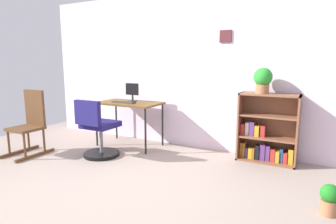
{
  "coord_description": "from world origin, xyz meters",
  "views": [
    {
      "loc": [
        2.06,
        -2.07,
        1.36
      ],
      "look_at": [
        0.29,
        1.21,
        0.71
      ],
      "focal_mm": 30.64,
      "sensor_mm": 36.0,
      "label": 1
    }
  ],
  "objects_px": {
    "keyboard": "(124,102)",
    "potted_plant_on_shelf": "(263,79)",
    "office_chair": "(98,132)",
    "bookshelf_low": "(267,132)",
    "rocking_chair": "(30,123)",
    "potted_plant_floor": "(329,199)",
    "desk": "(129,106)",
    "monitor": "(132,92)"
  },
  "relations": [
    {
      "from": "desk",
      "to": "potted_plant_on_shelf",
      "type": "bearing_deg",
      "value": 6.58
    },
    {
      "from": "potted_plant_floor",
      "to": "keyboard",
      "type": "bearing_deg",
      "value": 163.77
    },
    {
      "from": "desk",
      "to": "potted_plant_floor",
      "type": "bearing_deg",
      "value": -18.15
    },
    {
      "from": "rocking_chair",
      "to": "monitor",
      "type": "bearing_deg",
      "value": 47.6
    },
    {
      "from": "keyboard",
      "to": "potted_plant_floor",
      "type": "xyz_separation_m",
      "value": [
        2.91,
        -0.85,
        -0.58
      ]
    },
    {
      "from": "office_chair",
      "to": "potted_plant_floor",
      "type": "xyz_separation_m",
      "value": [
        2.92,
        -0.25,
        -0.21
      ]
    },
    {
      "from": "desk",
      "to": "potted_plant_floor",
      "type": "height_order",
      "value": "desk"
    },
    {
      "from": "rocking_chair",
      "to": "potted_plant_floor",
      "type": "distance_m",
      "value": 3.93
    },
    {
      "from": "keyboard",
      "to": "bookshelf_low",
      "type": "xyz_separation_m",
      "value": [
        2.14,
        0.38,
        -0.32
      ]
    },
    {
      "from": "keyboard",
      "to": "potted_plant_on_shelf",
      "type": "height_order",
      "value": "potted_plant_on_shelf"
    },
    {
      "from": "keyboard",
      "to": "potted_plant_on_shelf",
      "type": "bearing_deg",
      "value": 9.05
    },
    {
      "from": "rocking_chair",
      "to": "bookshelf_low",
      "type": "bearing_deg",
      "value": 22.86
    },
    {
      "from": "monitor",
      "to": "potted_plant_floor",
      "type": "height_order",
      "value": "monitor"
    },
    {
      "from": "office_chair",
      "to": "potted_plant_on_shelf",
      "type": "xyz_separation_m",
      "value": [
        2.08,
        0.93,
        0.77
      ]
    },
    {
      "from": "desk",
      "to": "potted_plant_on_shelf",
      "type": "relative_size",
      "value": 3.0
    },
    {
      "from": "desk",
      "to": "monitor",
      "type": "xyz_separation_m",
      "value": [
        -0.0,
        0.1,
        0.22
      ]
    },
    {
      "from": "monitor",
      "to": "bookshelf_low",
      "type": "distance_m",
      "value": 2.17
    },
    {
      "from": "potted_plant_floor",
      "to": "monitor",
      "type": "bearing_deg",
      "value": 160.07
    },
    {
      "from": "potted_plant_floor",
      "to": "potted_plant_on_shelf",
      "type": "bearing_deg",
      "value": 125.68
    },
    {
      "from": "rocking_chair",
      "to": "potted_plant_floor",
      "type": "relative_size",
      "value": 3.3
    },
    {
      "from": "bookshelf_low",
      "to": "monitor",
      "type": "bearing_deg",
      "value": -174.99
    },
    {
      "from": "office_chair",
      "to": "bookshelf_low",
      "type": "xyz_separation_m",
      "value": [
        2.16,
        0.98,
        0.04
      ]
    },
    {
      "from": "monitor",
      "to": "office_chair",
      "type": "relative_size",
      "value": 0.35
    },
    {
      "from": "potted_plant_on_shelf",
      "to": "monitor",
      "type": "bearing_deg",
      "value": -176.27
    },
    {
      "from": "rocking_chair",
      "to": "keyboard",
      "type": "bearing_deg",
      "value": 43.15
    },
    {
      "from": "rocking_chair",
      "to": "potted_plant_floor",
      "type": "height_order",
      "value": "rocking_chair"
    },
    {
      "from": "keyboard",
      "to": "potted_plant_floor",
      "type": "distance_m",
      "value": 3.08
    },
    {
      "from": "monitor",
      "to": "bookshelf_low",
      "type": "height_order",
      "value": "monitor"
    },
    {
      "from": "desk",
      "to": "office_chair",
      "type": "bearing_deg",
      "value": -94.33
    },
    {
      "from": "keyboard",
      "to": "office_chair",
      "type": "xyz_separation_m",
      "value": [
        -0.02,
        -0.6,
        -0.37
      ]
    },
    {
      "from": "desk",
      "to": "monitor",
      "type": "distance_m",
      "value": 0.24
    },
    {
      "from": "monitor",
      "to": "keyboard",
      "type": "bearing_deg",
      "value": -99.63
    },
    {
      "from": "bookshelf_low",
      "to": "desk",
      "type": "bearing_deg",
      "value": -172.26
    },
    {
      "from": "potted_plant_floor",
      "to": "office_chair",
      "type": "bearing_deg",
      "value": 175.18
    },
    {
      "from": "keyboard",
      "to": "office_chair",
      "type": "relative_size",
      "value": 0.47
    },
    {
      "from": "monitor",
      "to": "potted_plant_on_shelf",
      "type": "height_order",
      "value": "potted_plant_on_shelf"
    },
    {
      "from": "office_chair",
      "to": "potted_plant_floor",
      "type": "relative_size",
      "value": 2.94
    },
    {
      "from": "desk",
      "to": "potted_plant_floor",
      "type": "xyz_separation_m",
      "value": [
        2.87,
        -0.94,
        -0.51
      ]
    },
    {
      "from": "monitor",
      "to": "potted_plant_on_shelf",
      "type": "bearing_deg",
      "value": 3.73
    },
    {
      "from": "monitor",
      "to": "rocking_chair",
      "type": "distance_m",
      "value": 1.6
    },
    {
      "from": "monitor",
      "to": "keyboard",
      "type": "relative_size",
      "value": 0.74
    },
    {
      "from": "monitor",
      "to": "potted_plant_on_shelf",
      "type": "distance_m",
      "value": 2.05
    }
  ]
}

